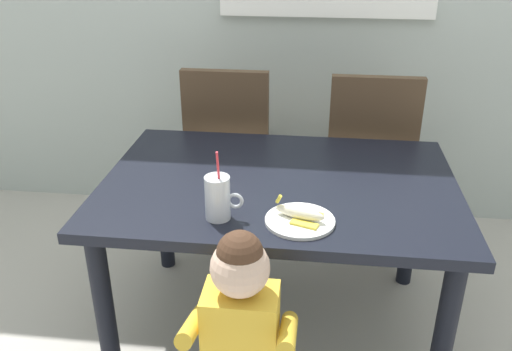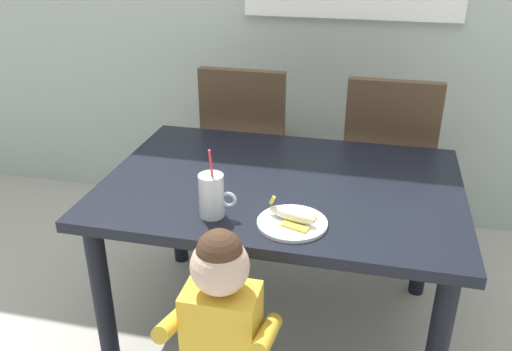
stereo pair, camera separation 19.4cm
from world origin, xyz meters
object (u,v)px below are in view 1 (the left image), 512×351
at_px(dining_table, 279,202).
at_px(snack_plate, 300,221).
at_px(peeled_banana, 300,213).
at_px(toddler_standing, 241,324).
at_px(dining_chair_left, 230,144).
at_px(milk_cup, 218,200).
at_px(dining_chair_right, 369,152).

distance_m(dining_table, snack_plate, 0.33).
bearing_deg(dining_table, peeled_banana, -72.76).
distance_m(toddler_standing, snack_plate, 0.39).
xyz_separation_m(dining_table, dining_chair_left, (-0.31, 0.71, -0.07)).
distance_m(milk_cup, peeled_banana, 0.27).
relative_size(dining_chair_right, toddler_standing, 1.15).
height_order(dining_table, snack_plate, snack_plate).
relative_size(snack_plate, peeled_banana, 1.31).
distance_m(snack_plate, peeled_banana, 0.03).
height_order(toddler_standing, milk_cup, milk_cup).
relative_size(milk_cup, snack_plate, 1.09).
relative_size(milk_cup, peeled_banana, 1.43).
distance_m(dining_chair_right, peeled_banana, 1.05).
xyz_separation_m(dining_chair_left, snack_plate, (0.40, -1.02, 0.17)).
relative_size(dining_chair_right, milk_cup, 3.82).
bearing_deg(dining_chair_left, peeled_banana, 111.72).
bearing_deg(milk_cup, dining_chair_left, 97.44).
bearing_deg(peeled_banana, milk_cup, -178.29).
xyz_separation_m(dining_table, toddler_standing, (-0.06, -0.61, -0.08)).
height_order(dining_chair_right, toddler_standing, dining_chair_right).
bearing_deg(dining_table, dining_chair_right, 60.27).
xyz_separation_m(dining_chair_right, toddler_standing, (-0.46, -1.30, -0.02)).
xyz_separation_m(dining_chair_right, snack_plate, (-0.30, -1.00, 0.17)).
bearing_deg(toddler_standing, dining_chair_left, 100.68).
relative_size(toddler_standing, peeled_banana, 4.79).
xyz_separation_m(toddler_standing, snack_plate, (0.15, 0.31, 0.18)).
height_order(dining_chair_left, dining_chair_right, same).
relative_size(dining_table, milk_cup, 5.32).
bearing_deg(dining_chair_right, dining_chair_left, -1.67).
bearing_deg(dining_table, milk_cup, -120.16).
distance_m(milk_cup, snack_plate, 0.28).
xyz_separation_m(dining_chair_left, toddler_standing, (0.25, -1.32, -0.02)).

